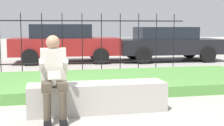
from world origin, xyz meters
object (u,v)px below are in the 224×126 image
Objects in this scene: stone_bench at (98,99)px; car_parked_right at (167,43)px; person_seated_reader at (54,74)px; car_parked_center at (64,43)px.

car_parked_right reaches higher than stone_bench.
person_seated_reader is 7.47m from car_parked_center.
stone_bench is 0.54× the size of car_parked_right.
car_parked_center is (0.61, 7.44, 0.06)m from person_seated_reader.
car_parked_center reaches higher than stone_bench.
person_seated_reader reaches higher than stone_bench.
car_parked_right is (4.73, 7.11, 0.01)m from person_seated_reader.
car_parked_right is 1.01× the size of car_parked_center.
car_parked_center reaches higher than car_parked_right.
person_seated_reader is 0.31× the size of car_parked_center.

